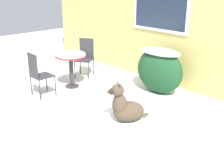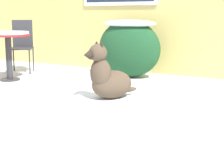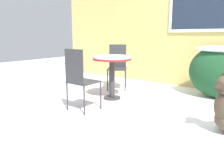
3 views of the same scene
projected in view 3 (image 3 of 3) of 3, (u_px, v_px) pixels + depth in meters
ground_plane at (162, 122)px, 2.85m from camera, size 16.00×16.00×0.00m
house_wall at (212, 15)px, 4.31m from camera, size 8.00×0.10×2.96m
shrub_left at (220, 70)px, 3.85m from camera, size 1.08×0.62×0.94m
patio_table at (112, 64)px, 3.81m from camera, size 0.67×0.67×0.76m
patio_chair_near_table at (117, 65)px, 4.59m from camera, size 0.54×0.54×0.93m
patio_chair_far_side at (80, 78)px, 3.19m from camera, size 0.39×0.39×0.93m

